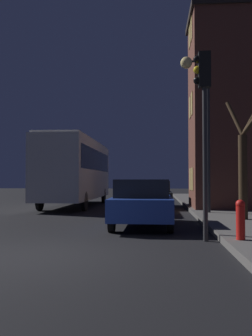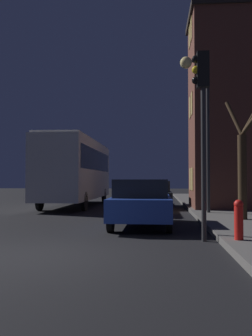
# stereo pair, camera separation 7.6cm
# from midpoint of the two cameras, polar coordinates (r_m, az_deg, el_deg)

# --- Properties ---
(ground_plane) EXTENTS (120.00, 120.00, 0.00)m
(ground_plane) POSITION_cam_midpoint_polar(r_m,az_deg,el_deg) (8.01, -13.25, -12.76)
(ground_plane) COLOR black
(brick_building) EXTENTS (3.15, 3.81, 9.67)m
(brick_building) POSITION_cam_midpoint_polar(r_m,az_deg,el_deg) (19.41, 14.12, 8.62)
(brick_building) COLOR brown
(brick_building) RESTS_ON sidewalk
(streetlamp) EXTENTS (1.22, 0.50, 6.57)m
(streetlamp) POSITION_cam_midpoint_polar(r_m,az_deg,el_deg) (16.30, 10.68, 10.46)
(streetlamp) COLOR #28282B
(streetlamp) RESTS_ON sidewalk
(traffic_light) EXTENTS (0.43, 0.24, 4.76)m
(traffic_light) POSITION_cam_midpoint_polar(r_m,az_deg,el_deg) (9.72, 11.51, 9.27)
(traffic_light) COLOR #28282B
(traffic_light) RESTS_ON ground
(bare_tree) EXTENTS (1.48, 1.39, 4.43)m
(bare_tree) POSITION_cam_midpoint_polar(r_m,az_deg,el_deg) (13.55, 17.55, 1.35)
(bare_tree) COLOR #382819
(bare_tree) RESTS_ON sidewalk
(bus) EXTENTS (2.45, 10.28, 3.82)m
(bus) POSITION_cam_midpoint_polar(r_m,az_deg,el_deg) (22.09, -7.64, 0.08)
(bus) COLOR beige
(bus) RESTS_ON ground
(car_near_lane) EXTENTS (1.87, 4.45, 1.54)m
(car_near_lane) POSITION_cam_midpoint_polar(r_m,az_deg,el_deg) (12.28, 2.35, -5.19)
(car_near_lane) COLOR navy
(car_near_lane) RESTS_ON ground
(car_mid_lane) EXTENTS (1.82, 4.41, 1.47)m
(car_mid_lane) POSITION_cam_midpoint_polar(r_m,az_deg,el_deg) (20.88, 4.30, -3.92)
(car_mid_lane) COLOR black
(car_mid_lane) RESTS_ON ground
(fire_hydrant) EXTENTS (0.21, 0.21, 0.91)m
(fire_hydrant) POSITION_cam_midpoint_polar(r_m,az_deg,el_deg) (8.88, 16.82, -7.40)
(fire_hydrant) COLOR red
(fire_hydrant) RESTS_ON sidewalk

